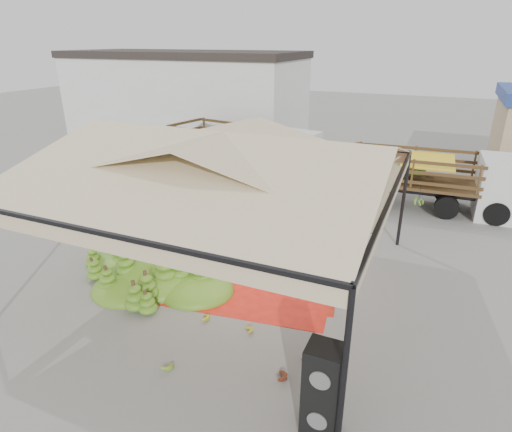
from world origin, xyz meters
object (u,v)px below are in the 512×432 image
at_px(banana_heap, 159,260).
at_px(vendor, 263,189).
at_px(speaker_stack, 323,389).
at_px(truck_left, 247,148).
at_px(truck_right, 442,175).

relative_size(banana_heap, vendor, 2.72).
xyz_separation_m(speaker_stack, truck_left, (-6.88, 12.00, 0.64)).
distance_m(banana_heap, speaker_stack, 6.18).
bearing_deg(truck_right, speaker_stack, -99.26).
bearing_deg(truck_right, truck_left, 174.46).
distance_m(speaker_stack, truck_right, 11.65).
height_order(speaker_stack, vendor, vendor).
bearing_deg(vendor, truck_right, -142.50).
bearing_deg(truck_left, truck_right, 7.78).
bearing_deg(vendor, banana_heap, 94.25).
relative_size(banana_heap, truck_right, 0.77).
relative_size(speaker_stack, vendor, 0.92).
height_order(banana_heap, truck_right, truck_right).
bearing_deg(banana_heap, speaker_stack, -29.44).
bearing_deg(banana_heap, truck_left, 99.51).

